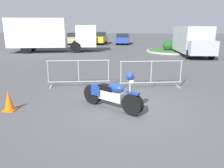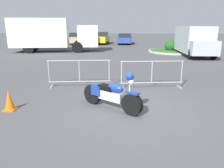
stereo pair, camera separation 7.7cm
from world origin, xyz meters
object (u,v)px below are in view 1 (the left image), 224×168
Objects in this scene: motorcycle at (111,94)px; parked_car_yellow at (99,38)px; delivery_van at (192,40)px; parked_car_white at (51,38)px; pedestrian at (93,38)px; traffic_cone at (9,101)px; parked_car_tan at (74,38)px; box_truck at (48,34)px; parked_car_blue at (123,39)px; crowd_barrier_near at (79,73)px; crowd_barrier_far at (151,74)px; parked_car_silver at (27,38)px.

motorcycle is 22.98m from parked_car_yellow.
parked_car_white is (-15.06, 10.94, -0.49)m from delivery_van.
parked_car_yellow reaches higher than motorcycle.
pedestrian reaches higher than traffic_cone.
parked_car_tan is at bearing 140.52° from motorcycle.
box_truck reaches higher than parked_car_blue.
box_truck is at bearing 179.94° from parked_car_tan.
box_truck reaches higher than crowd_barrier_near.
crowd_barrier_far is 23.10m from parked_car_white.
parked_car_blue is at bearing 85.42° from crowd_barrier_near.
parked_car_yellow reaches higher than traffic_cone.
motorcycle is 0.36× the size of delivery_van.
parked_car_yellow is at bearing 102.14° from crowd_barrier_far.
delivery_van is at bearing 52.86° from crowd_barrier_near.
parked_car_blue is at bearing -154.35° from delivery_van.
delivery_van is at bearing 54.36° from traffic_cone.
parked_car_yellow reaches higher than parked_car_tan.
box_truck reaches higher than traffic_cone.
parked_car_silver is at bearing 93.08° from parked_car_yellow.
crowd_barrier_far is 20.37m from parked_car_blue.
crowd_barrier_far is 10.48m from delivery_van.
parked_car_blue is (-1.24, 20.34, 0.13)m from crowd_barrier_far.
box_truck is 11.18m from parked_car_blue.
parked_car_silver is 9.48m from parked_car_yellow.
parked_car_yellow is at bearing -142.96° from delivery_van.
parked_car_silver is 0.98× the size of parked_car_tan.
motorcycle is at bearing -177.90° from parked_car_blue.
crowd_barrier_far is 0.31× the size of box_truck.
parked_car_yellow is (-1.53, 20.44, 0.21)m from crowd_barrier_near.
crowd_barrier_near is 0.61× the size of parked_car_blue.
delivery_van reaches higher than crowd_barrier_far.
delivery_van is (4.34, 9.52, 0.68)m from crowd_barrier_far.
delivery_van is 18.62m from parked_car_white.
crowd_barrier_near is at bearing 180.00° from crowd_barrier_far.
motorcycle is 13.22m from delivery_van.
parked_car_tan is (0.41, 8.78, -0.91)m from box_truck.
parked_car_silver is at bearing 55.41° from pedestrian.
parked_car_tan is 23.10m from traffic_cone.
parked_car_yellow reaches higher than parked_car_white.
delivery_van is 1.11× the size of parked_car_yellow.
motorcycle is 25.90m from parked_car_silver.
crowd_barrier_near is 12.58m from box_truck.
parked_car_tan is 3.17m from parked_car_yellow.
parked_car_tan is (3.16, -0.22, -0.02)m from parked_car_white.
delivery_van is 1.20× the size of parked_car_silver.
motorcycle is 2.76m from crowd_barrier_near.
crowd_barrier_far reaches higher than traffic_cone.
pedestrian is at bearing 131.50° from parked_car_blue.
delivery_van reaches higher than pedestrian.
parked_car_blue reaches higher than crowd_barrier_near.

